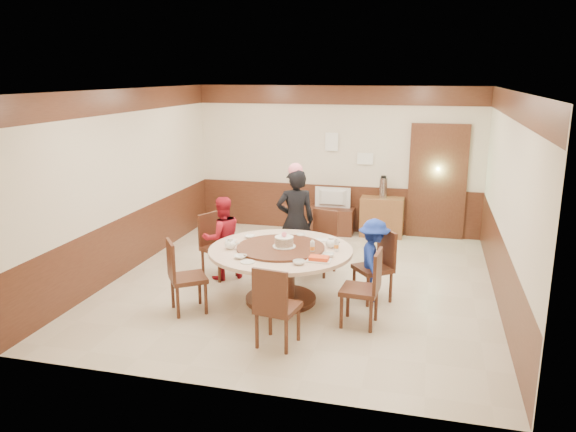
% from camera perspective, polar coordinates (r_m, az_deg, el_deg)
% --- Properties ---
extents(room, '(6.00, 6.04, 2.84)m').
position_cam_1_polar(room, '(8.09, 1.51, 0.39)').
color(room, beige).
rests_on(room, ground).
extents(banquet_table, '(1.93, 1.93, 0.78)m').
position_cam_1_polar(banquet_table, '(7.57, -0.75, -4.89)').
color(banquet_table, '#472416').
rests_on(banquet_table, ground).
extents(chair_0, '(0.62, 0.62, 0.97)m').
position_cam_1_polar(chair_0, '(7.79, 8.72, -6.28)').
color(chair_0, '#472416').
rests_on(chair_0, ground).
extents(chair_1, '(0.54, 0.55, 0.97)m').
position_cam_1_polar(chair_1, '(8.74, 3.24, -3.84)').
color(chair_1, '#472416').
rests_on(chair_1, ground).
extents(chair_2, '(0.59, 0.59, 0.97)m').
position_cam_1_polar(chair_2, '(8.63, -7.08, -4.16)').
color(chair_2, '#472416').
rests_on(chair_2, ground).
extents(chair_3, '(0.62, 0.61, 0.97)m').
position_cam_1_polar(chair_3, '(7.45, -10.23, -7.32)').
color(chair_3, '#472416').
rests_on(chair_3, ground).
extents(chair_4, '(0.50, 0.51, 0.97)m').
position_cam_1_polar(chair_4, '(6.47, -1.12, -10.55)').
color(chair_4, '#472416').
rests_on(chair_4, ground).
extents(chair_5, '(0.48, 0.47, 0.97)m').
position_cam_1_polar(chair_5, '(7.02, 7.44, -8.61)').
color(chair_5, '#472416').
rests_on(chair_5, ground).
extents(person_standing, '(0.69, 0.58, 1.62)m').
position_cam_1_polar(person_standing, '(8.65, 0.76, -0.50)').
color(person_standing, black).
rests_on(person_standing, ground).
extents(person_red, '(0.78, 0.75, 1.26)m').
position_cam_1_polar(person_red, '(8.45, -6.69, -2.23)').
color(person_red, '#A91624').
rests_on(person_red, ground).
extents(person_blue, '(0.54, 0.80, 1.14)m').
position_cam_1_polar(person_blue, '(7.70, 8.68, -4.46)').
color(person_blue, navy).
rests_on(person_blue, ground).
extents(birthday_cake, '(0.31, 0.31, 0.21)m').
position_cam_1_polar(birthday_cake, '(7.46, -0.40, -2.61)').
color(birthday_cake, white).
rests_on(birthday_cake, banquet_table).
extents(teapot_left, '(0.17, 0.15, 0.13)m').
position_cam_1_polar(teapot_left, '(7.51, -5.89, -2.92)').
color(teapot_left, white).
rests_on(teapot_left, banquet_table).
extents(teapot_right, '(0.17, 0.15, 0.13)m').
position_cam_1_polar(teapot_right, '(7.55, 4.39, -2.78)').
color(teapot_right, white).
rests_on(teapot_right, banquet_table).
extents(bowl_0, '(0.15, 0.15, 0.04)m').
position_cam_1_polar(bowl_0, '(8.00, -3.90, -2.10)').
color(bowl_0, white).
rests_on(bowl_0, banquet_table).
extents(bowl_1, '(0.15, 0.15, 0.05)m').
position_cam_1_polar(bowl_1, '(6.89, 1.11, -4.74)').
color(bowl_1, white).
rests_on(bowl_1, banquet_table).
extents(bowl_2, '(0.16, 0.16, 0.04)m').
position_cam_1_polar(bowl_2, '(7.14, -4.86, -4.15)').
color(bowl_2, white).
rests_on(bowl_2, banquet_table).
extents(bowl_3, '(0.15, 0.15, 0.05)m').
position_cam_1_polar(bowl_3, '(7.19, 4.14, -3.98)').
color(bowl_3, white).
rests_on(bowl_3, banquet_table).
extents(bowl_4, '(0.15, 0.15, 0.04)m').
position_cam_1_polar(bowl_4, '(7.77, -5.80, -2.62)').
color(bowl_4, white).
rests_on(bowl_4, banquet_table).
extents(bowl_5, '(0.14, 0.14, 0.04)m').
position_cam_1_polar(bowl_5, '(8.03, 1.33, -1.98)').
color(bowl_5, white).
rests_on(bowl_5, banquet_table).
extents(saucer_near, '(0.18, 0.18, 0.01)m').
position_cam_1_polar(saucer_near, '(6.98, -4.13, -4.68)').
color(saucer_near, white).
rests_on(saucer_near, banquet_table).
extents(saucer_far, '(0.18, 0.18, 0.01)m').
position_cam_1_polar(saucer_far, '(7.87, 3.36, -2.45)').
color(saucer_far, white).
rests_on(saucer_far, banquet_table).
extents(shrimp_platter, '(0.30, 0.20, 0.06)m').
position_cam_1_polar(shrimp_platter, '(7.01, 3.17, -4.39)').
color(shrimp_platter, white).
rests_on(shrimp_platter, banquet_table).
extents(bottle_0, '(0.06, 0.06, 0.16)m').
position_cam_1_polar(bottle_0, '(7.29, 2.49, -3.21)').
color(bottle_0, silver).
rests_on(bottle_0, banquet_table).
extents(bottle_1, '(0.06, 0.06, 0.16)m').
position_cam_1_polar(bottle_1, '(7.39, 4.94, -3.01)').
color(bottle_1, silver).
rests_on(bottle_1, banquet_table).
extents(tv_stand, '(0.85, 0.45, 0.50)m').
position_cam_1_polar(tv_stand, '(10.90, 4.45, -0.47)').
color(tv_stand, '#472416').
rests_on(tv_stand, ground).
extents(television, '(0.69, 0.10, 0.40)m').
position_cam_1_polar(television, '(10.80, 4.50, 1.83)').
color(television, gray).
rests_on(television, tv_stand).
extents(side_cabinet, '(0.80, 0.40, 0.75)m').
position_cam_1_polar(side_cabinet, '(10.78, 9.50, -0.10)').
color(side_cabinet, brown).
rests_on(side_cabinet, ground).
extents(thermos, '(0.15, 0.15, 0.38)m').
position_cam_1_polar(thermos, '(10.66, 9.65, 2.84)').
color(thermos, silver).
rests_on(thermos, side_cabinet).
extents(notice_left, '(0.25, 0.00, 0.35)m').
position_cam_1_polar(notice_left, '(10.83, 4.45, 7.52)').
color(notice_left, white).
rests_on(notice_left, room).
extents(notice_right, '(0.30, 0.00, 0.22)m').
position_cam_1_polar(notice_right, '(10.78, 7.84, 5.79)').
color(notice_right, white).
rests_on(notice_right, room).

